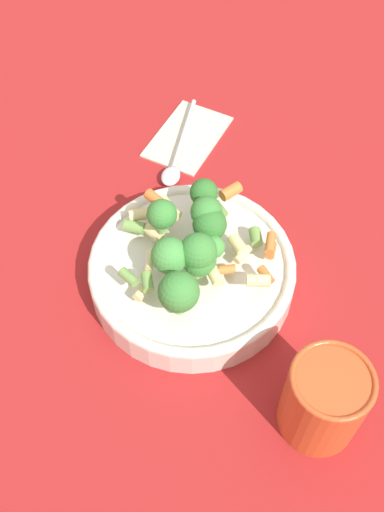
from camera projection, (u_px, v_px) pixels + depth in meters
ground_plane at (192, 281)px, 0.74m from camera, size 3.00×3.00×0.00m
bowl at (192, 270)px, 0.72m from camera, size 0.25×0.25×0.04m
pasta_salad at (191, 244)px, 0.67m from camera, size 0.19×0.20×0.07m
cup at (324, 400)px, 0.60m from camera, size 0.08×0.08×0.11m
napkin at (188, 136)px, 0.89m from camera, size 0.12×0.15×0.01m
spoon at (177, 157)px, 0.85m from camera, size 0.03×0.18×0.01m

